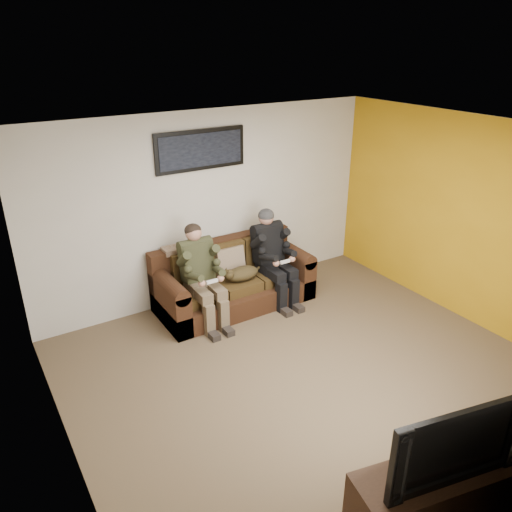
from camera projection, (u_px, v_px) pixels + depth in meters
floor at (307, 372)px, 5.57m from camera, size 5.00×5.00×0.00m
ceiling at (319, 137)px, 4.51m from camera, size 5.00×5.00×0.00m
wall_back at (210, 207)px, 6.78m from camera, size 5.00×0.00×5.00m
wall_left at (55, 341)px, 3.83m from camera, size 0.00×4.50×4.50m
wall_right at (470, 222)px, 6.25m from camera, size 0.00×4.50×4.50m
accent_wall_right at (470, 222)px, 6.24m from camera, size 0.00×4.50×4.50m
sofa at (232, 281)px, 6.89m from camera, size 2.12×0.92×0.87m
throw_pillow at (230, 261)px, 6.80m from camera, size 0.41×0.19×0.40m
throw_blanket at (179, 249)px, 6.56m from camera, size 0.43×0.21×0.08m
person_left at (201, 270)px, 6.33m from camera, size 0.51×0.87×1.28m
person_right at (272, 251)px, 6.85m from camera, size 0.51×0.86×1.29m
cat at (241, 273)px, 6.67m from camera, size 0.66×0.26×0.24m
framed_poster at (201, 150)px, 6.37m from camera, size 1.25×0.05×0.52m
tv_stand at (438, 491)px, 3.86m from camera, size 1.46×0.73×0.44m
television at (449, 436)px, 3.63m from camera, size 1.17×0.39×0.67m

